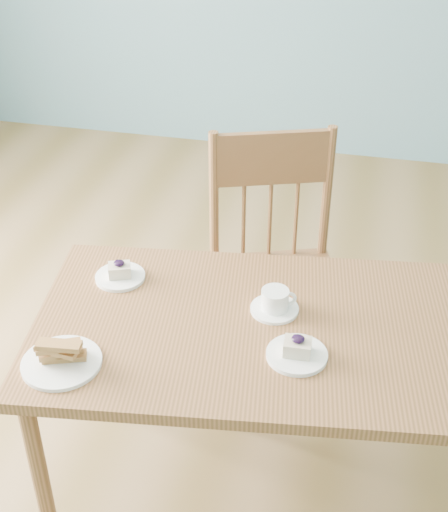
{
  "coord_description": "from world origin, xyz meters",
  "views": [
    {
      "loc": [
        0.23,
        -1.65,
        1.94
      ],
      "look_at": [
        -0.13,
        -0.07,
        0.86
      ],
      "focal_mm": 50.0,
      "sensor_mm": 36.0,
      "label": 1
    }
  ],
  "objects_px": {
    "dining_chair": "(276,272)",
    "biscotti_plate": "(61,357)",
    "cheesecake_plate_near": "(297,352)",
    "coffee_cup": "(275,302)",
    "dining_table": "(259,344)",
    "cheesecake_plate_far": "(120,274)"
  },
  "relations": [
    {
      "from": "cheesecake_plate_far",
      "to": "coffee_cup",
      "type": "distance_m",
      "value": 0.49
    },
    {
      "from": "dining_chair",
      "to": "cheesecake_plate_far",
      "type": "height_order",
      "value": "dining_chair"
    },
    {
      "from": "dining_chair",
      "to": "coffee_cup",
      "type": "bearing_deg",
      "value": -101.15
    },
    {
      "from": "cheesecake_plate_near",
      "to": "coffee_cup",
      "type": "xyz_separation_m",
      "value": [
        -0.09,
        0.18,
        0.01
      ]
    },
    {
      "from": "biscotti_plate",
      "to": "cheesecake_plate_near",
      "type": "bearing_deg",
      "value": 15.76
    },
    {
      "from": "cheesecake_plate_far",
      "to": "biscotti_plate",
      "type": "height_order",
      "value": "biscotti_plate"
    },
    {
      "from": "coffee_cup",
      "to": "biscotti_plate",
      "type": "distance_m",
      "value": 0.61
    },
    {
      "from": "cheesecake_plate_far",
      "to": "coffee_cup",
      "type": "relative_size",
      "value": 1.09
    },
    {
      "from": "dining_table",
      "to": "dining_chair",
      "type": "xyz_separation_m",
      "value": [
        -0.04,
        0.52,
        -0.11
      ]
    },
    {
      "from": "dining_chair",
      "to": "biscotti_plate",
      "type": "bearing_deg",
      "value": -138.28
    },
    {
      "from": "dining_chair",
      "to": "cheesecake_plate_near",
      "type": "height_order",
      "value": "dining_chair"
    },
    {
      "from": "cheesecake_plate_far",
      "to": "coffee_cup",
      "type": "bearing_deg",
      "value": -6.02
    },
    {
      "from": "dining_table",
      "to": "cheesecake_plate_near",
      "type": "distance_m",
      "value": 0.18
    },
    {
      "from": "dining_table",
      "to": "coffee_cup",
      "type": "relative_size",
      "value": 9.72
    },
    {
      "from": "cheesecake_plate_near",
      "to": "coffee_cup",
      "type": "relative_size",
      "value": 1.17
    },
    {
      "from": "cheesecake_plate_near",
      "to": "dining_table",
      "type": "bearing_deg",
      "value": 138.46
    },
    {
      "from": "cheesecake_plate_far",
      "to": "biscotti_plate",
      "type": "distance_m",
      "value": 0.4
    },
    {
      "from": "cheesecake_plate_near",
      "to": "cheesecake_plate_far",
      "type": "height_order",
      "value": "cheesecake_plate_near"
    },
    {
      "from": "cheesecake_plate_near",
      "to": "biscotti_plate",
      "type": "relative_size",
      "value": 0.78
    },
    {
      "from": "biscotti_plate",
      "to": "coffee_cup",
      "type": "bearing_deg",
      "value": 34.83
    },
    {
      "from": "cheesecake_plate_near",
      "to": "coffee_cup",
      "type": "bearing_deg",
      "value": 116.01
    },
    {
      "from": "cheesecake_plate_far",
      "to": "coffee_cup",
      "type": "height_order",
      "value": "coffee_cup"
    }
  ]
}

